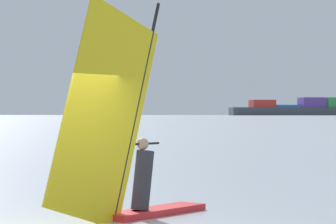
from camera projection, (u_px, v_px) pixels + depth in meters
windsurfer at (127, 153)px, 13.64m from camera, size 1.12×3.88×4.02m
cargo_ship at (333, 108)px, 828.79m from camera, size 197.38×138.50×35.97m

